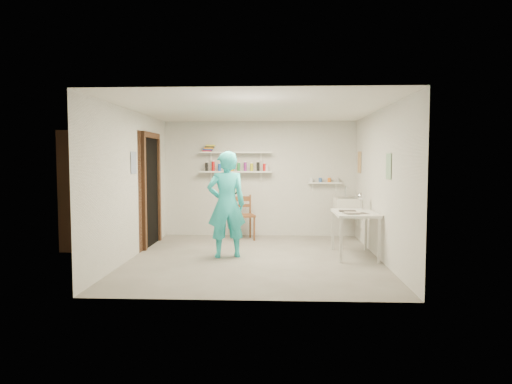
{
  "coord_description": "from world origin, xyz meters",
  "views": [
    {
      "loc": [
        0.34,
        -7.32,
        1.59
      ],
      "look_at": [
        0.0,
        0.4,
        1.05
      ],
      "focal_mm": 32.0,
      "sensor_mm": 36.0,
      "label": 1
    }
  ],
  "objects_px": {
    "belfast_sink": "(347,205)",
    "wall_clock": "(231,186)",
    "wooden_chair": "(243,216)",
    "man": "(226,204)",
    "work_table": "(354,234)",
    "desk_lamp": "(361,197)"
  },
  "relations": [
    {
      "from": "belfast_sink",
      "to": "wall_clock",
      "type": "height_order",
      "value": "wall_clock"
    },
    {
      "from": "belfast_sink",
      "to": "man",
      "type": "distance_m",
      "value": 2.76
    },
    {
      "from": "wooden_chair",
      "to": "man",
      "type": "bearing_deg",
      "value": -110.51
    },
    {
      "from": "wall_clock",
      "to": "belfast_sink",
      "type": "bearing_deg",
      "value": 18.15
    },
    {
      "from": "man",
      "to": "wooden_chair",
      "type": "distance_m",
      "value": 1.71
    },
    {
      "from": "man",
      "to": "wooden_chair",
      "type": "height_order",
      "value": "man"
    },
    {
      "from": "wooden_chair",
      "to": "desk_lamp",
      "type": "relative_size",
      "value": 7.03
    },
    {
      "from": "wall_clock",
      "to": "work_table",
      "type": "height_order",
      "value": "wall_clock"
    },
    {
      "from": "man",
      "to": "wooden_chair",
      "type": "xyz_separation_m",
      "value": [
        0.14,
        1.66,
        -0.38
      ]
    },
    {
      "from": "wooden_chair",
      "to": "desk_lamp",
      "type": "height_order",
      "value": "desk_lamp"
    },
    {
      "from": "desk_lamp",
      "to": "wall_clock",
      "type": "bearing_deg",
      "value": -170.01
    },
    {
      "from": "belfast_sink",
      "to": "work_table",
      "type": "bearing_deg",
      "value": -94.26
    },
    {
      "from": "man",
      "to": "work_table",
      "type": "distance_m",
      "value": 2.17
    },
    {
      "from": "work_table",
      "to": "desk_lamp",
      "type": "height_order",
      "value": "desk_lamp"
    },
    {
      "from": "man",
      "to": "wall_clock",
      "type": "xyz_separation_m",
      "value": [
        0.06,
        0.21,
        0.29
      ]
    },
    {
      "from": "wall_clock",
      "to": "man",
      "type": "bearing_deg",
      "value": -120.59
    },
    {
      "from": "wooden_chair",
      "to": "belfast_sink",
      "type": "bearing_deg",
      "value": -16.2
    },
    {
      "from": "wall_clock",
      "to": "wooden_chair",
      "type": "xyz_separation_m",
      "value": [
        0.08,
        1.45,
        -0.67
      ]
    },
    {
      "from": "work_table",
      "to": "wall_clock",
      "type": "bearing_deg",
      "value": 178.65
    },
    {
      "from": "wall_clock",
      "to": "desk_lamp",
      "type": "xyz_separation_m",
      "value": [
        2.23,
        0.39,
        -0.2
      ]
    },
    {
      "from": "wall_clock",
      "to": "desk_lamp",
      "type": "distance_m",
      "value": 2.28
    },
    {
      "from": "belfast_sink",
      "to": "work_table",
      "type": "distance_m",
      "value": 1.52
    }
  ]
}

